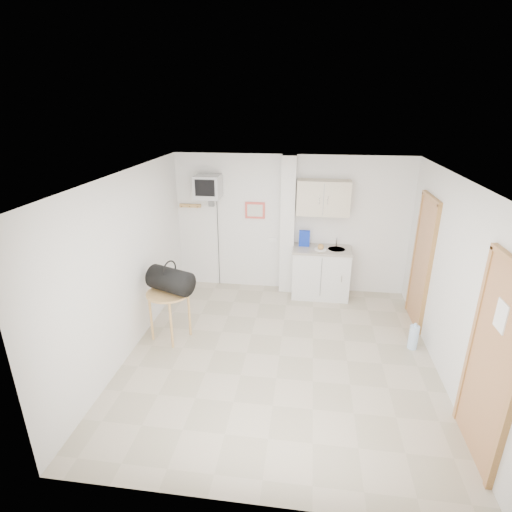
# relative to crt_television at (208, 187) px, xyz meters

# --- Properties ---
(ground) EXTENTS (4.50, 4.50, 0.00)m
(ground) POSITION_rel_crt_television_xyz_m (1.45, -2.02, -1.94)
(ground) COLOR #B6A891
(ground) RESTS_ON ground
(room_envelope) EXTENTS (4.24, 4.54, 2.55)m
(room_envelope) POSITION_rel_crt_television_xyz_m (1.69, -1.93, -0.40)
(room_envelope) COLOR white
(room_envelope) RESTS_ON ground
(kitchenette) EXTENTS (1.03, 0.58, 2.10)m
(kitchenette) POSITION_rel_crt_television_xyz_m (2.02, -0.02, -1.13)
(kitchenette) COLOR silver
(kitchenette) RESTS_ON ground
(crt_television) EXTENTS (0.44, 0.45, 2.15)m
(crt_television) POSITION_rel_crt_television_xyz_m (0.00, 0.00, 0.00)
(crt_television) COLOR slate
(crt_television) RESTS_ON ground
(round_table) EXTENTS (0.64, 0.64, 0.75)m
(round_table) POSITION_rel_crt_television_xyz_m (-0.20, -1.76, -1.28)
(round_table) COLOR tan
(round_table) RESTS_ON ground
(duffel_bag) EXTENTS (0.73, 0.58, 0.48)m
(duffel_bag) POSITION_rel_crt_television_xyz_m (-0.16, -1.73, -1.00)
(duffel_bag) COLOR black
(duffel_bag) RESTS_ON round_table
(water_bottle) EXTENTS (0.13, 0.13, 0.40)m
(water_bottle) POSITION_rel_crt_television_xyz_m (3.34, -1.58, -1.75)
(water_bottle) COLOR #B4D4F5
(water_bottle) RESTS_ON ground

